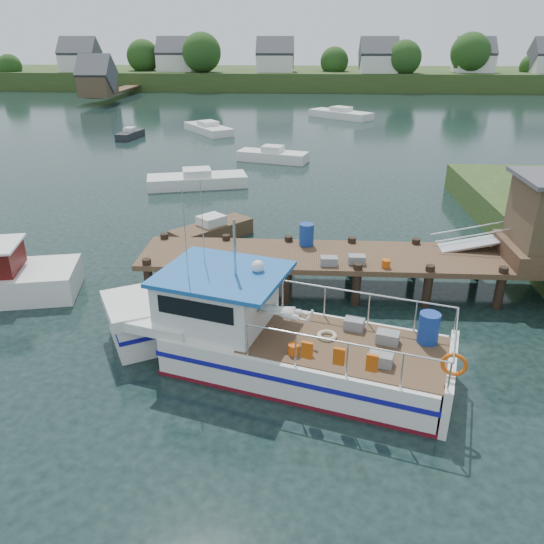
# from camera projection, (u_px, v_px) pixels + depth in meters

# --- Properties ---
(ground_plane) EXTENTS (160.00, 160.00, 0.00)m
(ground_plane) POSITION_uv_depth(u_px,v_px,m) (300.00, 287.00, 20.42)
(ground_plane) COLOR black
(far_shore) EXTENTS (140.00, 42.55, 9.22)m
(far_shore) POSITION_uv_depth(u_px,v_px,m) (305.00, 75.00, 94.46)
(far_shore) COLOR #334A1E
(far_shore) RESTS_ON ground
(dock) EXTENTS (16.60, 3.00, 4.78)m
(dock) POSITION_uv_depth(u_px,v_px,m) (481.00, 236.00, 19.16)
(dock) COLOR #503926
(dock) RESTS_ON ground
(lobster_boat) EXTENTS (10.82, 5.71, 5.26)m
(lobster_boat) POSITION_uv_depth(u_px,v_px,m) (261.00, 336.00, 15.33)
(lobster_boat) COLOR silver
(lobster_boat) RESTS_ON ground
(moored_rowboat) EXTENTS (3.75, 3.88, 1.17)m
(moored_rowboat) POSITION_uv_depth(u_px,v_px,m) (212.00, 231.00, 24.97)
(moored_rowboat) COLOR #503926
(moored_rowboat) RESTS_ON ground
(moored_far) EXTENTS (7.33, 6.59, 1.26)m
(moored_far) POSITION_uv_depth(u_px,v_px,m) (341.00, 114.00, 60.52)
(moored_far) COLOR silver
(moored_far) RESTS_ON ground
(moored_a) EXTENTS (6.51, 3.57, 1.14)m
(moored_a) POSITION_uv_depth(u_px,v_px,m) (197.00, 180.00, 33.61)
(moored_a) COLOR silver
(moored_a) RESTS_ON ground
(moored_b) EXTENTS (5.58, 3.23, 1.17)m
(moored_b) POSITION_uv_depth(u_px,v_px,m) (273.00, 156.00, 40.22)
(moored_b) COLOR silver
(moored_b) RESTS_ON ground
(moored_d) EXTENTS (5.65, 6.69, 1.12)m
(moored_d) POSITION_uv_depth(u_px,v_px,m) (208.00, 128.00, 51.66)
(moored_d) COLOR silver
(moored_d) RESTS_ON ground
(moored_e) EXTENTS (1.85, 3.76, 0.99)m
(moored_e) POSITION_uv_depth(u_px,v_px,m) (130.00, 134.00, 48.93)
(moored_e) COLOR black
(moored_e) RESTS_ON ground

